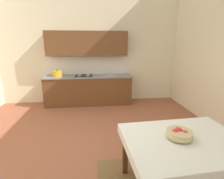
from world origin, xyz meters
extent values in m
cube|color=#99563D|center=(0.00, 0.00, -0.05)|extent=(6.12, 6.25, 0.10)
cube|color=beige|center=(0.00, 2.89, 2.12)|extent=(6.12, 0.12, 4.23)
cube|color=brown|center=(-0.08, 2.52, 0.43)|extent=(2.60, 0.60, 0.86)
cube|color=gray|center=(-0.08, 2.51, 0.88)|extent=(2.63, 0.63, 0.04)
cube|color=silver|center=(-0.08, 2.81, 1.18)|extent=(2.60, 0.01, 0.55)
cube|color=brown|center=(-0.08, 2.65, 1.85)|extent=(2.40, 0.34, 0.70)
cube|color=black|center=(-0.08, 2.25, 0.04)|extent=(2.56, 0.02, 0.09)
cylinder|color=silver|center=(0.51, 2.52, 0.90)|extent=(0.34, 0.34, 0.02)
cylinder|color=silver|center=(0.51, 2.66, 1.01)|extent=(0.02, 0.02, 0.22)
cube|color=black|center=(-0.21, 2.52, 0.91)|extent=(0.52, 0.42, 0.01)
cylinder|color=silver|center=(-0.34, 2.42, 0.92)|extent=(0.11, 0.11, 0.01)
cylinder|color=silver|center=(-0.08, 2.42, 0.92)|extent=(0.11, 0.11, 0.01)
cylinder|color=silver|center=(-0.34, 2.62, 0.92)|extent=(0.11, 0.11, 0.01)
cylinder|color=silver|center=(-0.08, 2.62, 0.92)|extent=(0.11, 0.11, 0.01)
cylinder|color=gold|center=(-0.99, 2.50, 0.98)|extent=(0.28, 0.28, 0.15)
cylinder|color=gold|center=(-0.99, 2.50, 1.06)|extent=(0.29, 0.29, 0.02)
sphere|color=black|center=(-0.99, 2.50, 1.08)|extent=(0.04, 0.04, 0.04)
cube|color=#56331C|center=(1.15, -0.96, 0.74)|extent=(1.41, 1.07, 0.02)
cube|color=#56331C|center=(0.51, -0.56, 0.36)|extent=(0.07, 0.07, 0.73)
cube|color=#56331C|center=(1.74, -0.49, 0.36)|extent=(0.07, 0.07, 0.73)
cube|color=silver|center=(1.15, -0.96, 0.75)|extent=(1.48, 1.13, 0.00)
cube|color=silver|center=(1.18, -1.49, 0.69)|extent=(1.42, 0.08, 0.12)
cube|color=silver|center=(1.12, -0.43, 0.69)|extent=(1.42, 0.08, 0.12)
cube|color=silver|center=(0.44, -1.00, 0.69)|extent=(0.06, 1.05, 0.12)
cylinder|color=tan|center=(1.08, -0.93, 0.77)|extent=(0.17, 0.17, 0.02)
cylinder|color=tan|center=(1.08, -0.93, 0.81)|extent=(0.30, 0.30, 0.07)
sphere|color=red|center=(1.03, -0.92, 0.82)|extent=(0.09, 0.09, 0.09)
sphere|color=red|center=(1.14, -0.95, 0.82)|extent=(0.08, 0.08, 0.08)
sphere|color=red|center=(1.08, -0.90, 0.83)|extent=(0.10, 0.10, 0.10)
camera|label=1|loc=(0.09, -2.65, 1.85)|focal=27.30mm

